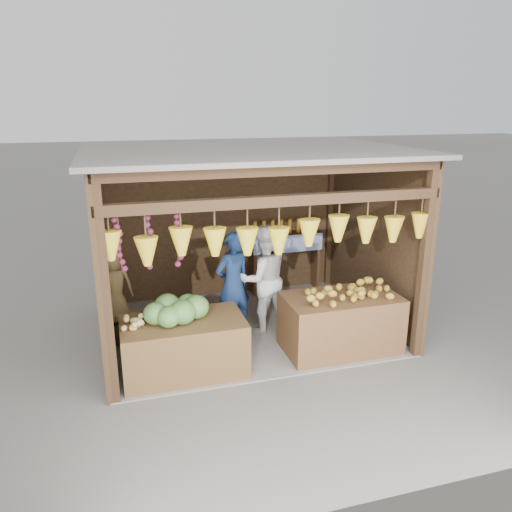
% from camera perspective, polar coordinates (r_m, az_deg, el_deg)
% --- Properties ---
extents(ground, '(80.00, 80.00, 0.00)m').
position_cam_1_polar(ground, '(7.56, -1.02, -8.23)').
color(ground, '#514F49').
rests_on(ground, ground).
extents(stall_structure, '(4.30, 3.30, 2.66)m').
position_cam_1_polar(stall_structure, '(6.96, -1.26, 4.07)').
color(stall_structure, slate).
rests_on(stall_structure, ground).
extents(back_shelf, '(1.25, 0.32, 1.32)m').
position_cam_1_polar(back_shelf, '(8.70, 3.40, 1.33)').
color(back_shelf, '#382314').
rests_on(back_shelf, ground).
extents(counter_left, '(1.49, 0.85, 0.71)m').
position_cam_1_polar(counter_left, '(6.32, -8.25, -10.22)').
color(counter_left, '#4F371A').
rests_on(counter_left, ground).
extents(counter_right, '(1.53, 0.85, 0.78)m').
position_cam_1_polar(counter_right, '(6.88, 9.60, -7.58)').
color(counter_right, '#4C2F19').
rests_on(counter_right, ground).
extents(stool, '(0.33, 0.33, 0.31)m').
position_cam_1_polar(stool, '(7.33, -15.51, -8.42)').
color(stool, black).
rests_on(stool, ground).
extents(man_standing, '(0.66, 0.55, 1.55)m').
position_cam_1_polar(man_standing, '(7.09, -2.65, -3.23)').
color(man_standing, navy).
rests_on(man_standing, ground).
extents(woman_standing, '(0.84, 0.68, 1.59)m').
position_cam_1_polar(woman_standing, '(7.23, 0.80, -2.60)').
color(woman_standing, silver).
rests_on(woman_standing, ground).
extents(vendor_seated, '(0.52, 0.35, 1.05)m').
position_cam_1_polar(vendor_seated, '(7.07, -15.95, -3.44)').
color(vendor_seated, brown).
rests_on(vendor_seated, stool).
extents(melon_pile, '(1.00, 0.50, 0.32)m').
position_cam_1_polar(melon_pile, '(6.10, -9.12, -5.95)').
color(melon_pile, '#1B4612').
rests_on(melon_pile, counter_left).
extents(tanfruit_pile, '(0.34, 0.40, 0.13)m').
position_cam_1_polar(tanfruit_pile, '(6.05, -13.81, -7.44)').
color(tanfruit_pile, '#A79B4D').
rests_on(tanfruit_pile, counter_left).
extents(mango_pile, '(1.40, 0.64, 0.22)m').
position_cam_1_polar(mango_pile, '(6.68, 10.40, -3.75)').
color(mango_pile, '#CD671B').
rests_on(mango_pile, counter_right).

